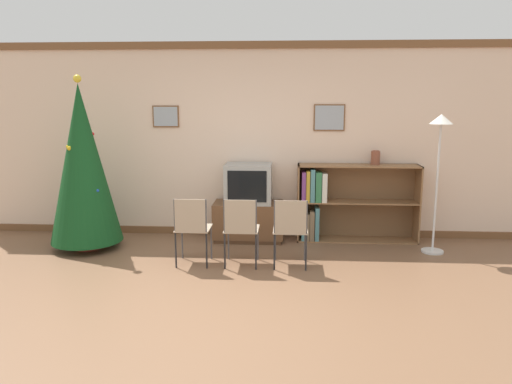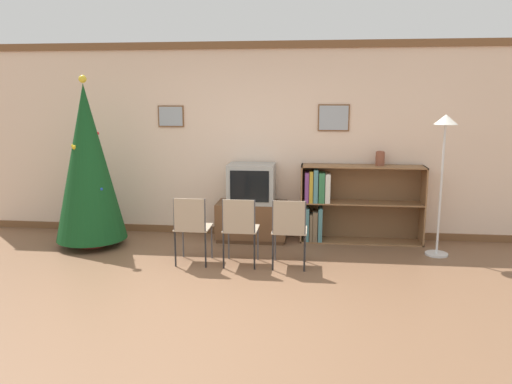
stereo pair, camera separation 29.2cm
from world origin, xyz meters
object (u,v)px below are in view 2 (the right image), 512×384
Objects in this scene: tv_console at (252,221)px; bookshelf at (342,203)px; folding_chair_left at (192,226)px; standing_lamp at (444,148)px; television at (252,183)px; vase at (380,158)px; christmas_tree at (88,163)px; folding_chair_right at (289,229)px; folding_chair_center at (240,227)px.

bookshelf is (1.23, 0.09, 0.27)m from tv_console.
folding_chair_left is 2.16m from bookshelf.
standing_lamp is at bearing -9.74° from tv_console.
vase is at bearing 4.44° from television.
television is 1.76m from vase.
television is 0.77× the size of folding_chair_left.
tv_console is at bearing 13.66° from christmas_tree.
christmas_tree is 2.72× the size of folding_chair_right.
television is 2.49m from standing_lamp.
bookshelf reaches higher than tv_console.
television is at bearing -175.56° from vase.
folding_chair_center is 1.00× the size of folding_chair_right.
folding_chair_right is 2.14m from standing_lamp.
folding_chair_right is 1.37m from bookshelf.
tv_console is 1.16× the size of folding_chair_right.
folding_chair_center is 0.47× the size of standing_lamp.
christmas_tree is at bearing -166.40° from television.
christmas_tree reaches higher than television.
christmas_tree is at bearing -178.78° from standing_lamp.
bookshelf is at bearing 33.82° from folding_chair_left.
standing_lamp reaches higher than folding_chair_center.
folding_chair_center is at bearing 180.00° from folding_chair_right.
tv_console is at bearing -175.65° from vase.
television is at bearing 90.00° from folding_chair_center.
television is (2.09, 0.50, -0.31)m from christmas_tree.
standing_lamp is (2.40, -0.41, 1.08)m from tv_console.
christmas_tree is 1.75m from folding_chair_left.
vase is at bearing 36.00° from folding_chair_center.
christmas_tree is at bearing -170.48° from vase.
folding_chair_right is (0.57, 0.00, 0.00)m from folding_chair_center.
tv_console is at bearing -176.00° from bookshelf.
folding_chair_center is 4.25× the size of vase.
folding_chair_right is at bearing -118.52° from bookshelf.
folding_chair_center is at bearing -163.58° from standing_lamp.
folding_chair_left is 4.25× the size of vase.
bookshelf is at bearing 61.48° from folding_chair_right.
tv_console is at bearing 90.00° from folding_chair_center.
christmas_tree reaches higher than vase.
folding_chair_center reaches higher than tv_console.
folding_chair_center is 2.65m from standing_lamp.
christmas_tree is 2.27m from folding_chair_center.
folding_chair_left is 1.00× the size of folding_chair_right.
folding_chair_left is 1.00× the size of folding_chair_center.
television reaches higher than bookshelf.
folding_chair_left is 2.70m from vase.
christmas_tree reaches higher than standing_lamp.
christmas_tree is at bearing 158.04° from folding_chair_left.
vase reaches higher than folding_chair_right.
folding_chair_left is at bearing -21.96° from christmas_tree.
christmas_tree is 2.34× the size of tv_console.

